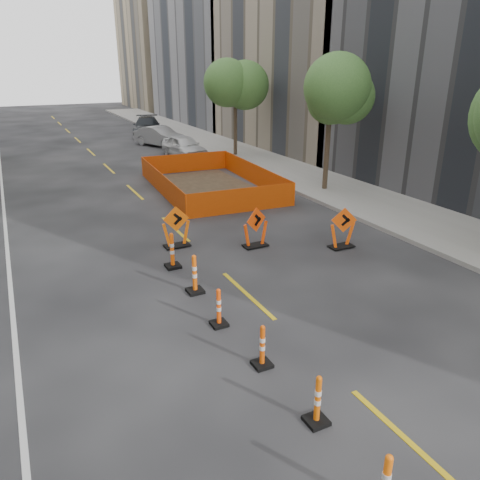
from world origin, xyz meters
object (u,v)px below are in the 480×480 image
channelizer_4 (219,307)px  channelizer_6 (172,250)px  parked_car_mid (160,136)px  parked_car_far (147,127)px  chevron_sign_center (256,227)px  channelizer_5 (195,274)px  channelizer_3 (262,346)px  parked_car_near (184,146)px  chevron_sign_left (176,227)px  channelizer_2 (318,400)px  chevron_sign_right (343,228)px

channelizer_4 → channelizer_6: 3.75m
parked_car_mid → parked_car_far: bearing=59.3°
chevron_sign_center → channelizer_6: bearing=171.9°
chevron_sign_center → parked_car_mid: size_ratio=0.32×
channelizer_5 → parked_car_mid: (6.36, 23.39, 0.17)m
parked_car_mid → channelizer_3: bearing=-128.0°
channelizer_6 → parked_car_near: 17.81m
parked_car_near → parked_car_far: (0.45, 10.42, 0.06)m
chevron_sign_left → parked_car_far: (6.24, 25.42, 0.05)m
chevron_sign_left → parked_car_near: (5.79, 15.00, -0.01)m
channelizer_4 → parked_car_far: size_ratio=0.18×
channelizer_2 → chevron_sign_right: 8.59m
channelizer_6 → chevron_sign_right: size_ratio=0.79×
chevron_sign_left → channelizer_6: bearing=-104.3°
channelizer_6 → chevron_sign_right: (5.71, -1.00, 0.15)m
chevron_sign_left → parked_car_near: bearing=78.1°
chevron_sign_right → parked_car_mid: 22.52m
channelizer_4 → parked_car_near: size_ratio=0.23×
channelizer_2 → channelizer_3: (-0.06, 1.87, -0.01)m
channelizer_4 → chevron_sign_center: chevron_sign_center is taller
channelizer_4 → chevron_sign_right: 6.44m
chevron_sign_left → chevron_sign_center: (2.42, -1.19, -0.02)m
parked_car_mid → parked_car_far: (0.56, 5.50, 0.06)m
chevron_sign_right → parked_car_far: size_ratio=0.27×
channelizer_5 → chevron_sign_left: bearing=78.8°
channelizer_3 → parked_car_mid: parked_car_mid is taller
parked_car_near → channelizer_6: bearing=-117.2°
channelizer_4 → parked_car_mid: 26.08m
channelizer_6 → parked_car_mid: (6.37, 21.51, 0.16)m
chevron_sign_center → parked_car_far: (3.81, 26.62, 0.08)m
parked_car_mid → channelizer_6: bearing=-131.3°
channelizer_6 → channelizer_2: bearing=-89.3°
channelizer_5 → channelizer_3: bearing=-89.5°
channelizer_5 → chevron_sign_center: bearing=36.2°
channelizer_3 → parked_car_near: size_ratio=0.23×
channelizer_2 → chevron_sign_right: size_ratio=0.69×
channelizer_2 → chevron_sign_right: chevron_sign_right is taller
channelizer_2 → channelizer_6: 7.50m
channelizer_5 → parked_car_mid: parked_car_mid is taller
channelizer_3 → parked_car_far: 33.36m
chevron_sign_left → channelizer_2: bearing=-84.5°
parked_car_near → parked_car_mid: 4.92m
channelizer_2 → channelizer_3: bearing=91.7°
channelizer_6 → chevron_sign_center: bearing=7.3°
channelizer_5 → parked_car_near: 19.57m
channelizer_2 → channelizer_3: size_ratio=1.02×
channelizer_2 → chevron_sign_left: bearing=86.2°
channelizer_4 → channelizer_6: channelizer_6 is taller
channelizer_3 → parked_car_mid: size_ratio=0.22×
chevron_sign_center → parked_car_far: size_ratio=0.26×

